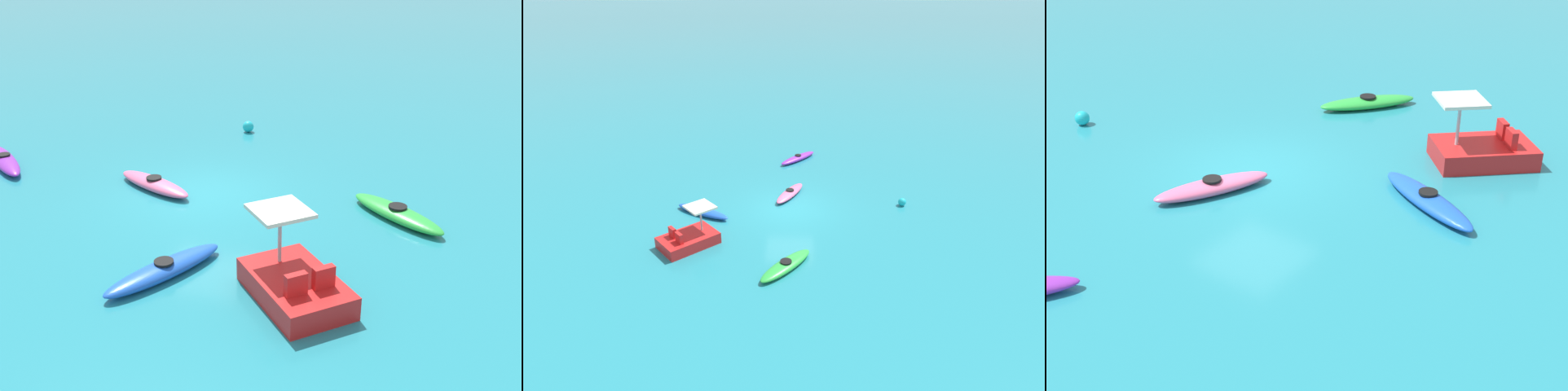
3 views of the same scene
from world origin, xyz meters
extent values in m
plane|color=teal|center=(0.00, 0.00, 0.00)|extent=(600.00, 600.00, 0.00)
ellipsoid|color=pink|center=(1.42, 0.06, 0.16)|extent=(2.77, 1.76, 0.32)
cylinder|color=black|center=(1.42, 0.06, 0.35)|extent=(0.57, 0.57, 0.05)
ellipsoid|color=purple|center=(6.70, -0.30, 0.16)|extent=(2.74, 2.44, 0.32)
cylinder|color=black|center=(6.70, -0.30, 0.35)|extent=(0.56, 0.56, 0.05)
ellipsoid|color=green|center=(-5.31, 0.02, 0.16)|extent=(2.77, 2.37, 0.32)
cylinder|color=black|center=(-5.31, 0.02, 0.35)|extent=(0.66, 0.66, 0.05)
ellipsoid|color=blue|center=(-0.86, 4.27, 0.16)|extent=(1.96, 2.98, 0.32)
cylinder|color=black|center=(-0.86, 4.27, 0.35)|extent=(0.57, 0.57, 0.05)
cube|color=red|center=(-3.73, 4.31, 0.25)|extent=(2.73, 2.78, 0.50)
cube|color=red|center=(-3.88, 4.91, 0.72)|extent=(0.43, 0.42, 0.44)
cube|color=red|center=(-4.32, 4.51, 0.72)|extent=(0.43, 0.42, 0.44)
cylinder|color=#B2B2B7|center=(-3.25, 3.79, 1.05)|extent=(0.08, 0.08, 1.10)
cube|color=silver|center=(-3.25, 3.79, 1.64)|extent=(1.55, 1.55, 0.08)
sphere|color=#19B7C6|center=(0.52, -5.70, 0.20)|extent=(0.40, 0.40, 0.40)
camera|label=1|loc=(-6.13, 14.54, 6.88)|focal=42.63mm
camera|label=2|loc=(-20.23, -0.52, 10.41)|focal=30.99mm
camera|label=3|loc=(11.35, 9.91, 7.22)|focal=47.48mm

